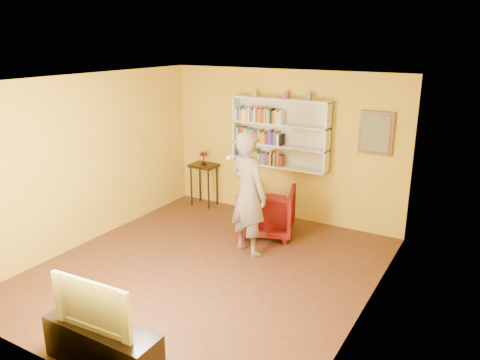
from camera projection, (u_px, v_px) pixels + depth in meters
name	position (u px, v px, depth m)	size (l,w,h in m)	color
room_shell	(206.00, 204.00, 6.49)	(5.30, 5.80, 2.88)	#432415
bookshelf	(282.00, 133.00, 8.31)	(1.80, 0.29, 1.23)	silver
books_row_lower	(259.00, 157.00, 8.54)	(0.96, 0.19, 0.27)	navy
books_row_middle	(259.00, 136.00, 8.44)	(0.94, 0.19, 0.27)	#1C7F48
books_row_upper	(259.00, 115.00, 8.32)	(0.92, 0.19, 0.27)	silver
ornament_left	(255.00, 94.00, 8.31)	(0.07, 0.07, 0.10)	#B48A33
ornament_centre	(286.00, 95.00, 8.02)	(0.08, 0.08, 0.11)	#98324B
ornament_right	(309.00, 97.00, 7.81)	(0.09, 0.09, 0.12)	#466475
framed_painting	(376.00, 133.00, 7.51)	(0.55, 0.05, 0.70)	#553218
console_table	(204.00, 171.00, 9.21)	(0.51, 0.39, 0.84)	black
ruby_lustre	(203.00, 155.00, 9.11)	(0.15, 0.15, 0.25)	maroon
armchair	(267.00, 211.00, 7.91)	(0.89, 0.91, 0.83)	#4B050A
person	(248.00, 194.00, 7.05)	(0.71, 0.46, 1.93)	brown
game_remote	(231.00, 157.00, 6.65)	(0.04, 0.15, 0.04)	white
tv_cabinet	(103.00, 346.00, 4.74)	(1.31, 0.39, 0.47)	black
television	(98.00, 302.00, 4.59)	(0.95, 0.13, 0.55)	black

